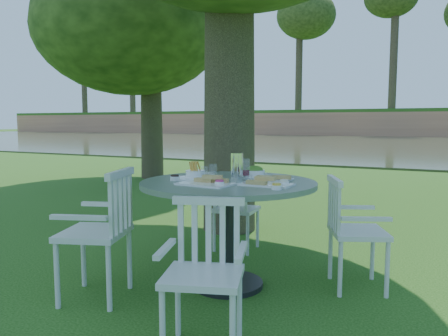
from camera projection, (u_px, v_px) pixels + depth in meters
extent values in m
plane|color=#16410D|center=(215.00, 254.00, 4.38)|extent=(140.00, 140.00, 0.00)
cylinder|color=black|center=(228.00, 283.00, 3.52)|extent=(0.56, 0.56, 0.04)
cylinder|color=black|center=(228.00, 234.00, 3.48)|extent=(0.12, 0.12, 0.77)
cylinder|color=#5D6D5B|center=(228.00, 184.00, 3.44)|extent=(1.38, 1.38, 0.04)
cylinder|color=silver|center=(387.00, 270.00, 3.27)|extent=(0.03, 0.03, 0.44)
cylinder|color=silver|center=(372.00, 254.00, 3.65)|extent=(0.03, 0.03, 0.44)
cylinder|color=silver|center=(340.00, 269.00, 3.28)|extent=(0.03, 0.03, 0.44)
cylinder|color=silver|center=(330.00, 254.00, 3.67)|extent=(0.03, 0.03, 0.44)
cube|color=silver|center=(358.00, 232.00, 3.44)|extent=(0.55, 0.57, 0.04)
cube|color=silver|center=(334.00, 206.00, 3.43)|extent=(0.21, 0.42, 0.44)
cylinder|color=silver|center=(258.00, 228.00, 4.60)|extent=(0.03, 0.03, 0.40)
cylinder|color=silver|center=(226.00, 225.00, 4.74)|extent=(0.03, 0.03, 0.40)
cylinder|color=silver|center=(248.00, 236.00, 4.31)|extent=(0.03, 0.03, 0.40)
cylinder|color=silver|center=(214.00, 232.00, 4.44)|extent=(0.03, 0.03, 0.40)
cube|color=silver|center=(236.00, 209.00, 4.50)|extent=(0.44, 0.41, 0.04)
cube|color=silver|center=(230.00, 194.00, 4.31)|extent=(0.42, 0.07, 0.41)
cylinder|color=silver|center=(83.00, 257.00, 3.50)|extent=(0.04, 0.04, 0.48)
cylinder|color=silver|center=(57.00, 276.00, 3.08)|extent=(0.04, 0.04, 0.48)
cylinder|color=silver|center=(129.00, 259.00, 3.45)|extent=(0.04, 0.04, 0.48)
cylinder|color=silver|center=(109.00, 278.00, 3.03)|extent=(0.04, 0.04, 0.48)
cube|color=silver|center=(94.00, 233.00, 3.24)|extent=(0.58, 0.61, 0.04)
cube|color=silver|center=(121.00, 204.00, 3.19)|extent=(0.20, 0.47, 0.49)
cylinder|color=silver|center=(162.00, 328.00, 2.35)|extent=(0.03, 0.03, 0.43)
cylinder|color=silver|center=(233.00, 332.00, 2.30)|extent=(0.03, 0.03, 0.43)
cylinder|color=silver|center=(178.00, 302.00, 2.69)|extent=(0.03, 0.03, 0.43)
cylinder|color=silver|center=(239.00, 305.00, 2.64)|extent=(0.03, 0.03, 0.43)
cube|color=silver|center=(203.00, 277.00, 2.47)|extent=(0.54, 0.52, 0.04)
cube|color=silver|center=(209.00, 234.00, 2.64)|extent=(0.43, 0.18, 0.44)
cube|color=white|center=(205.00, 184.00, 3.23)|extent=(0.41, 0.27, 0.01)
cube|color=white|center=(267.00, 184.00, 3.21)|extent=(0.38, 0.23, 0.01)
cube|color=white|center=(270.00, 179.00, 3.53)|extent=(0.35, 0.23, 0.01)
cylinder|color=white|center=(187.00, 178.00, 3.57)|extent=(0.27, 0.27, 0.01)
cylinder|color=white|center=(201.00, 174.00, 3.85)|extent=(0.25, 0.25, 0.01)
cylinder|color=white|center=(195.00, 174.00, 3.63)|extent=(0.16, 0.16, 0.06)
cylinder|color=white|center=(255.00, 173.00, 3.71)|extent=(0.17, 0.17, 0.06)
cylinder|color=silver|center=(237.00, 165.00, 3.66)|extent=(0.10, 0.10, 0.21)
cylinder|color=white|center=(246.00, 170.00, 3.48)|extent=(0.06, 0.06, 0.17)
cylinder|color=white|center=(213.00, 171.00, 3.61)|extent=(0.07, 0.07, 0.12)
cylinder|color=white|center=(204.00, 173.00, 3.57)|extent=(0.06, 0.06, 0.10)
cylinder|color=white|center=(220.00, 184.00, 3.20)|extent=(0.07, 0.07, 0.03)
cylinder|color=white|center=(277.00, 187.00, 3.01)|extent=(0.07, 0.07, 0.03)
cylinder|color=white|center=(284.00, 184.00, 3.20)|extent=(0.07, 0.07, 0.03)
cylinder|color=white|center=(175.00, 178.00, 3.48)|extent=(0.08, 0.08, 0.03)
ellipsoid|color=#1C310F|center=(150.00, 33.00, 10.03)|extent=(3.59, 3.59, 2.51)
cube|color=#343A22|center=(403.00, 145.00, 24.83)|extent=(100.00, 28.00, 0.12)
cube|color=#A96B4F|center=(418.00, 124.00, 38.50)|extent=(100.00, 3.00, 2.20)
cube|color=#16410D|center=(422.00, 112.00, 45.04)|extent=(100.00, 18.00, 0.30)
cylinder|color=black|center=(89.00, 66.00, 57.29)|extent=(0.70, 0.70, 13.00)
ellipsoid|color=#1C310F|center=(88.00, 40.00, 56.95)|extent=(5.60, 5.60, 4.48)
cylinder|color=black|center=(145.00, 61.00, 53.28)|extent=(0.70, 0.70, 13.00)
ellipsoid|color=#1C310F|center=(144.00, 34.00, 52.94)|extent=(5.60, 5.60, 4.48)
cylinder|color=black|center=(210.00, 56.00, 49.27)|extent=(0.70, 0.70, 13.00)
ellipsoid|color=#1C310F|center=(209.00, 27.00, 48.93)|extent=(5.60, 5.60, 4.48)
cylinder|color=black|center=(286.00, 51.00, 45.27)|extent=(0.70, 0.70, 13.00)
ellipsoid|color=#1C310F|center=(286.00, 18.00, 44.93)|extent=(5.60, 5.60, 4.48)
cylinder|color=black|center=(377.00, 44.00, 41.26)|extent=(0.70, 0.70, 13.00)
ellipsoid|color=#1C310F|center=(378.00, 8.00, 40.92)|extent=(5.60, 5.60, 4.48)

